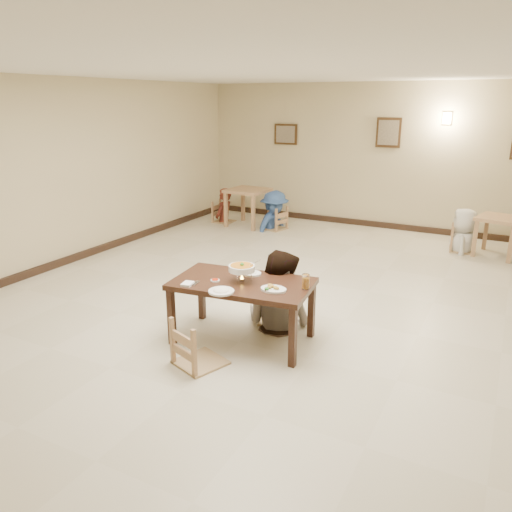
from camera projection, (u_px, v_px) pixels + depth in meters
The scene contains 28 objects.
floor at pixel (280, 308), 6.62m from camera, with size 10.00×10.00×0.00m, color beige.
ceiling at pixel (284, 67), 5.72m from camera, with size 10.00×10.00×0.00m, color white.
wall_back at pixel (382, 157), 10.40m from camera, with size 10.00×10.00×0.00m, color beige.
wall_left at pixel (54, 175), 7.94m from camera, with size 10.00×10.00×0.00m, color beige.
baseboard_back at pixel (377, 224), 10.81m from camera, with size 8.00×0.06×0.12m, color black.
baseboard_left at pixel (66, 261), 8.36m from camera, with size 0.06×10.00×0.12m, color black.
picture_a at pixel (286, 134), 11.22m from camera, with size 0.55×0.04×0.45m.
picture_b at pixel (388, 133), 10.17m from camera, with size 0.50×0.04×0.60m.
wall_sconce at pixel (447, 118), 9.60m from camera, with size 0.16×0.05×0.22m, color #FFD88C.
main_table at pixel (242, 288), 5.55m from camera, with size 1.62×1.03×0.72m.
chair_far at pixel (279, 285), 6.10m from camera, with size 0.44×0.44×0.94m.
chair_near at pixel (199, 321), 5.08m from camera, with size 0.46×0.46×0.98m.
main_diner at pixel (280, 250), 5.85m from camera, with size 0.92×0.72×1.90m, color gray.
curry_warmer at pixel (242, 268), 5.47m from camera, with size 0.33×0.29×0.26m.
rice_plate_far at pixel (249, 273), 5.75m from camera, with size 0.29×0.29×0.07m.
rice_plate_near at pixel (221, 291), 5.20m from camera, with size 0.27×0.27×0.06m.
fried_plate at pixel (273, 289), 5.25m from camera, with size 0.28×0.28×0.06m.
chili_dish at pixel (215, 280), 5.52m from camera, with size 0.10×0.10×0.02m.
napkin_cutlery at pixel (188, 284), 5.41m from camera, with size 0.15×0.23×0.03m.
drink_glass at pixel (306, 282), 5.29m from camera, with size 0.08×0.08×0.16m.
bg_table_left at pixel (248, 195), 10.75m from camera, with size 0.85×0.85×0.81m.
bg_table_right at pixel (500, 225), 8.66m from camera, with size 0.85×0.85×0.70m.
bg_chair_ll at pixel (224, 203), 11.14m from camera, with size 0.42×0.42×0.89m.
bg_chair_lr at pixel (274, 208), 10.52m from camera, with size 0.44×0.44×0.93m.
bg_chair_rl at pixel (464, 227), 8.97m from camera, with size 0.42×0.42×0.89m.
bg_diner_a at pixel (223, 188), 11.04m from camera, with size 0.56×0.37×1.54m, color maroon.
bg_diner_b at pixel (275, 191), 10.41m from camera, with size 1.06×0.61×1.64m, color #395FA3.
bg_diner_c at pixel (467, 209), 8.87m from camera, with size 0.77×0.50×1.58m, color silver.
Camera 1 is at (2.55, -5.57, 2.63)m, focal length 35.00 mm.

